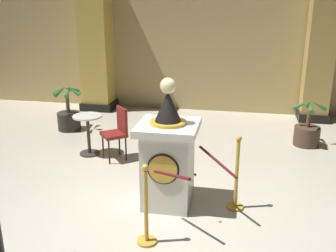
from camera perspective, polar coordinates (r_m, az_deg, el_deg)
ground_plane at (r=5.30m, az=-1.53°, el=-13.21°), size 12.91×12.91×0.00m
back_wall at (r=10.00m, az=5.44°, el=12.78°), size 12.91×0.16×3.70m
pedestal_clock at (r=5.27m, az=-0.01°, el=-4.60°), size 0.81×0.81×1.82m
stanchion_near at (r=4.61m, az=-3.31°, el=-13.29°), size 0.24×0.24×1.02m
stanchion_far at (r=5.38m, az=10.12°, el=-8.42°), size 0.24×0.24×1.07m
velvet_rope at (r=4.77m, az=4.09°, el=-6.29°), size 1.05×1.05×0.22m
column_left at (r=10.25m, az=-10.61°, el=12.20°), size 0.87×0.87×3.55m
column_right at (r=9.70m, az=21.77°, el=10.93°), size 0.73×0.73×3.55m
potted_palm_left at (r=8.84m, az=-14.58°, el=1.45°), size 0.66×0.63×1.04m
potted_palm_right at (r=8.12m, az=20.01°, el=-0.87°), size 0.67×0.67×0.96m
cafe_table at (r=7.26m, az=-11.81°, el=-0.56°), size 0.54×0.54×0.76m
cafe_chair_red at (r=6.93m, az=-7.54°, el=-0.44°), size 0.56×0.56×0.96m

